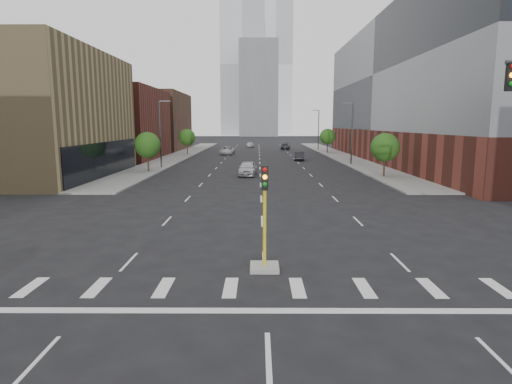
{
  "coord_description": "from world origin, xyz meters",
  "views": [
    {
      "loc": [
        -0.28,
        -8.19,
        6.07
      ],
      "look_at": [
        -0.38,
        13.97,
        2.5
      ],
      "focal_mm": 30.0,
      "sensor_mm": 36.0,
      "label": 1
    }
  ],
  "objects_px": {
    "car_deep_right": "(285,146)",
    "car_far_left": "(227,151)",
    "median_traffic_signal": "(265,247)",
    "car_distant": "(250,145)",
    "car_near_left": "(248,168)",
    "car_mid_right": "(299,156)"
  },
  "relations": [
    {
      "from": "car_distant",
      "to": "car_far_left",
      "type": "bearing_deg",
      "value": -106.4
    },
    {
      "from": "car_mid_right",
      "to": "car_distant",
      "type": "height_order",
      "value": "car_mid_right"
    },
    {
      "from": "median_traffic_signal",
      "to": "car_far_left",
      "type": "relative_size",
      "value": 0.8
    },
    {
      "from": "median_traffic_signal",
      "to": "car_distant",
      "type": "xyz_separation_m",
      "value": [
        -2.31,
        92.78,
        -0.3
      ]
    },
    {
      "from": "car_deep_right",
      "to": "median_traffic_signal",
      "type": "bearing_deg",
      "value": -88.36
    },
    {
      "from": "car_distant",
      "to": "car_mid_right",
      "type": "bearing_deg",
      "value": -84.64
    },
    {
      "from": "car_near_left",
      "to": "median_traffic_signal",
      "type": "bearing_deg",
      "value": -83.75
    },
    {
      "from": "car_near_left",
      "to": "car_deep_right",
      "type": "relative_size",
      "value": 0.99
    },
    {
      "from": "median_traffic_signal",
      "to": "car_distant",
      "type": "height_order",
      "value": "median_traffic_signal"
    },
    {
      "from": "car_mid_right",
      "to": "car_deep_right",
      "type": "distance_m",
      "value": 29.27
    },
    {
      "from": "median_traffic_signal",
      "to": "car_deep_right",
      "type": "height_order",
      "value": "median_traffic_signal"
    },
    {
      "from": "median_traffic_signal",
      "to": "car_mid_right",
      "type": "bearing_deg",
      "value": 83.02
    },
    {
      "from": "median_traffic_signal",
      "to": "car_near_left",
      "type": "xyz_separation_m",
      "value": [
        -1.5,
        32.78,
        -0.12
      ]
    },
    {
      "from": "car_deep_right",
      "to": "car_distant",
      "type": "bearing_deg",
      "value": 136.17
    },
    {
      "from": "car_mid_right",
      "to": "car_far_left",
      "type": "relative_size",
      "value": 0.8
    },
    {
      "from": "car_distant",
      "to": "car_deep_right",
      "type": "bearing_deg",
      "value": -57.07
    },
    {
      "from": "car_mid_right",
      "to": "car_distant",
      "type": "relative_size",
      "value": 1.12
    },
    {
      "from": "car_near_left",
      "to": "car_far_left",
      "type": "xyz_separation_m",
      "value": [
        -4.88,
        34.34,
        -0.08
      ]
    },
    {
      "from": "median_traffic_signal",
      "to": "car_distant",
      "type": "bearing_deg",
      "value": 91.43
    },
    {
      "from": "car_far_left",
      "to": "car_near_left",
      "type": "bearing_deg",
      "value": -80.71
    },
    {
      "from": "car_near_left",
      "to": "car_distant",
      "type": "height_order",
      "value": "car_near_left"
    },
    {
      "from": "car_deep_right",
      "to": "car_far_left",
      "type": "bearing_deg",
      "value": -122.54
    }
  ]
}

